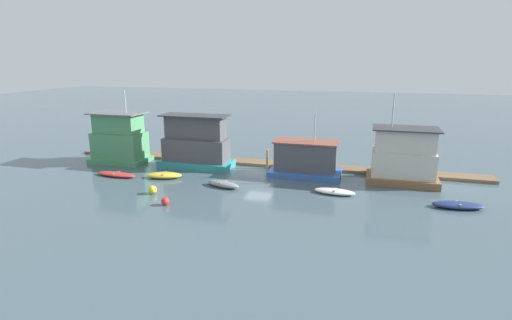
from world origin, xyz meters
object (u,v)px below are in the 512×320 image
Objects in this scene: mooring_post_near_right at (399,170)px; buoy_red at (165,201)px; dinghy_red at (116,174)px; dinghy_white at (335,191)px; houseboat_blue at (306,159)px; dinghy_navy at (458,205)px; mooring_post_far_right at (267,159)px; dinghy_yellow at (164,175)px; mooring_post_far_left at (314,163)px; houseboat_brown at (403,158)px; houseboat_green at (120,140)px; dinghy_grey at (223,184)px; buoy_yellow at (153,190)px; houseboat_teal at (196,145)px.

mooring_post_near_right is 2.45× the size of buoy_red.
dinghy_red is 19.98m from dinghy_white.
houseboat_blue is 8.56m from mooring_post_near_right.
mooring_post_far_right is (-16.11, 6.82, 0.74)m from dinghy_navy.
mooring_post_far_left is at bearing 24.18° from dinghy_yellow.
houseboat_brown reaches higher than houseboat_blue.
dinghy_navy is (3.58, -5.54, -2.00)m from houseboat_brown.
houseboat_green is 2.17× the size of dinghy_yellow.
mooring_post_near_right is at bearing 25.07° from dinghy_grey.
mooring_post_far_left is (12.90, 5.79, 0.56)m from dinghy_yellow.
houseboat_blue is 1.96× the size of dinghy_grey.
mooring_post_far_right reaches higher than dinghy_white.
dinghy_grey is at bearing -1.51° from dinghy_red.
buoy_yellow is (1.24, -4.24, 0.09)m from dinghy_yellow.
houseboat_blue is 13.98m from buoy_red.
dinghy_yellow is 1.02× the size of dinghy_white.
dinghy_yellow is at bearing -145.02° from mooring_post_far_right.
dinghy_white is (22.72, -4.42, -2.18)m from houseboat_green.
buoy_red reaches higher than dinghy_white.
dinghy_yellow is 4.41m from buoy_yellow.
houseboat_green is 19.61m from houseboat_blue.
buoy_red is at bearing -44.07° from houseboat_green.
houseboat_green is at bearing -179.22° from houseboat_brown.
houseboat_brown is 12.66m from mooring_post_far_right.
dinghy_grey is (10.67, -0.28, 0.06)m from dinghy_red.
dinghy_grey is at bearing -179.99° from dinghy_navy.
dinghy_grey is at bearing -48.01° from houseboat_teal.
mooring_post_far_right is 13.03m from buoy_red.
houseboat_green is 4.62× the size of mooring_post_far_left.
houseboat_brown is 8.14m from mooring_post_far_left.
dinghy_yellow reaches higher than dinghy_white.
houseboat_blue is 13.37m from dinghy_navy.
dinghy_red is at bearing -138.86° from houseboat_teal.
dinghy_yellow is 24.42m from dinghy_navy.
mooring_post_near_right reaches higher than dinghy_red.
mooring_post_near_right is at bearing 35.03° from buoy_red.
mooring_post_near_right is (25.26, 6.54, 0.55)m from dinghy_red.
houseboat_brown reaches higher than buoy_red.
houseboat_teal is 2.14× the size of dinghy_white.
dinghy_white is 1.75× the size of mooring_post_far_right.
buoy_red reaches higher than dinghy_navy.
dinghy_navy is (24.39, -1.03, -0.02)m from dinghy_yellow.
mooring_post_far_left is at bearing 4.70° from houseboat_green.
houseboat_teal is 0.93× the size of houseboat_brown.
dinghy_white is 5.62× the size of buoy_red.
dinghy_navy is 2.32× the size of mooring_post_far_left.
houseboat_brown is 2.32× the size of dinghy_grey.
mooring_post_near_right is at bearing 27.26° from buoy_yellow.
dinghy_navy is 23.38m from buoy_yellow.
dinghy_yellow is 21.51m from mooring_post_near_right.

